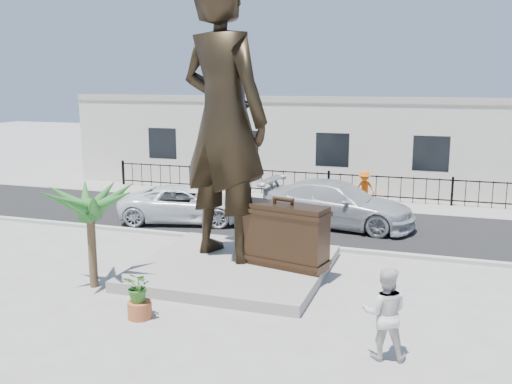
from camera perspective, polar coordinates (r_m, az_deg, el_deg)
ground at (r=15.17m, az=-2.42°, el=-9.96°), size 100.00×100.00×0.00m
street at (r=22.48m, az=4.84°, el=-2.94°), size 40.00×7.00×0.01m
curb at (r=19.20m, az=2.36°, el=-5.20°), size 40.00×0.25×0.12m
far_sidewalk at (r=26.29m, az=6.89°, el=-0.91°), size 40.00×2.50×0.02m
plinth at (r=16.60m, az=-2.20°, el=-7.51°), size 5.20×5.20×0.30m
fence at (r=26.95m, az=7.27°, el=0.65°), size 22.00×0.10×1.20m
building at (r=30.81m, az=8.87°, el=4.93°), size 28.00×7.00×4.40m
statue at (r=16.44m, az=-3.25°, el=7.23°), size 3.44×2.84×8.08m
suitcase at (r=16.01m, az=2.72°, el=-4.33°), size 2.64×1.35×1.78m
tourist at (r=11.76m, az=12.75°, el=-11.73°), size 1.02×0.85×1.88m
car_white at (r=22.40m, az=-7.10°, el=-1.20°), size 5.44×3.52×1.40m
car_silver at (r=21.76m, az=8.09°, el=-1.18°), size 6.11×3.13×1.70m
worker at (r=25.57m, az=10.78°, el=0.38°), size 1.06×0.74×1.51m
palm_tree at (r=16.13m, az=-15.86°, el=-9.07°), size 1.80×1.80×3.20m
planter at (r=13.81m, az=-11.54°, el=-11.47°), size 0.56×0.56×0.40m
shrub at (r=13.60m, az=-11.64°, el=-9.26°), size 0.74×0.67×0.74m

